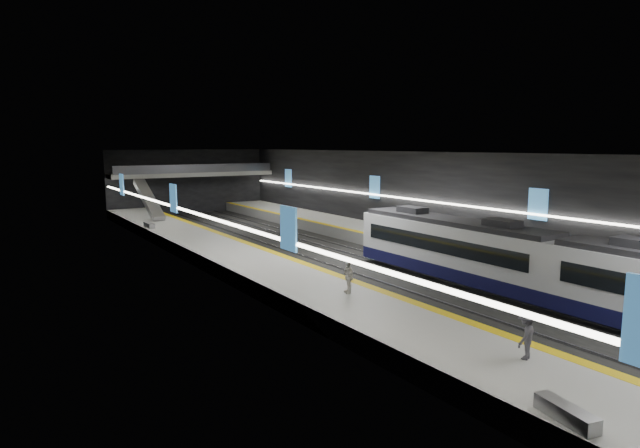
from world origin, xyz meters
TOP-DOWN VIEW (x-y plane):
  - ground at (0.00, 0.00)m, footprint 70.00×70.00m
  - ceiling at (0.00, 0.00)m, footprint 20.00×70.00m
  - wall_left at (-10.00, 0.00)m, footprint 0.04×70.00m
  - wall_right at (10.00, 0.00)m, footprint 0.04×70.00m
  - wall_back at (0.00, 35.00)m, footprint 20.00×0.04m
  - platform_left at (-7.50, 0.00)m, footprint 5.00×70.00m
  - tile_surface_left at (-7.50, 0.00)m, footprint 5.00×70.00m
  - tactile_strip_left at (-5.30, 0.00)m, footprint 0.60×70.00m
  - platform_right at (7.50, 0.00)m, footprint 5.00×70.00m
  - tile_surface_right at (7.50, 0.00)m, footprint 5.00×70.00m
  - tactile_strip_right at (5.30, 0.00)m, footprint 0.60×70.00m
  - rails at (-0.00, 0.00)m, footprint 6.52×70.00m
  - train at (2.50, -14.66)m, footprint 2.69×30.04m
  - ad_posters at (-0.00, 1.00)m, footprint 19.94×53.50m
  - cove_light_left at (-9.80, 0.00)m, footprint 0.25×68.60m
  - cove_light_right at (9.80, 0.00)m, footprint 0.25×68.60m
  - mezzanine_bridge at (0.00, 32.93)m, footprint 20.00×3.00m
  - escalator at (-7.50, 26.00)m, footprint 1.20×7.50m
  - bench_left_near at (-9.50, -22.74)m, footprint 0.89×1.98m
  - bench_left_far at (-9.50, 18.77)m, footprint 0.56×1.92m
  - bench_right_near at (9.50, -11.46)m, footprint 1.08×2.03m
  - bench_right_far at (9.21, 9.13)m, footprint 0.57×2.04m
  - passenger_right_b at (6.91, -13.46)m, footprint 0.96×1.03m
  - passenger_left_a at (-6.97, -8.98)m, footprint 0.59×1.05m
  - passenger_left_b at (-6.72, -19.38)m, footprint 1.27×0.95m

SIDE VIEW (x-z plane):
  - ground at x=0.00m, z-range 0.00..0.00m
  - rails at x=0.00m, z-range 0.00..0.12m
  - platform_left at x=-7.50m, z-range 0.00..1.00m
  - platform_right at x=7.50m, z-range 0.00..1.00m
  - tile_surface_left at x=-7.50m, z-range 1.00..1.02m
  - tile_surface_right at x=7.50m, z-range 1.00..1.02m
  - tactile_strip_left at x=-5.30m, z-range 1.01..1.03m
  - tactile_strip_right at x=5.30m, z-range 1.01..1.03m
  - bench_left_near at x=-9.50m, z-range 1.00..1.47m
  - bench_left_far at x=-9.50m, z-range 1.00..1.47m
  - bench_right_near at x=9.50m, z-range 1.00..1.48m
  - bench_right_far at x=9.21m, z-range 1.00..1.50m
  - passenger_left_a at x=-6.97m, z-range 1.00..2.69m
  - passenger_right_b at x=6.91m, z-range 1.00..2.70m
  - passenger_left_b at x=-6.72m, z-range 1.00..2.74m
  - train at x=2.50m, z-range 0.40..4.00m
  - escalator at x=-7.50m, z-range 0.94..4.86m
  - cove_light_left at x=-9.80m, z-range 3.74..3.86m
  - cove_light_right at x=9.80m, z-range 3.74..3.86m
  - wall_left at x=-10.00m, z-range 0.00..8.00m
  - wall_right at x=10.00m, z-range 0.00..8.00m
  - wall_back at x=0.00m, z-range 0.00..8.00m
  - ad_posters at x=0.00m, z-range 3.40..5.60m
  - mezzanine_bridge at x=0.00m, z-range 4.29..5.79m
  - ceiling at x=0.00m, z-range 7.98..8.02m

